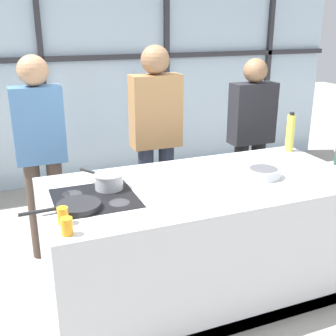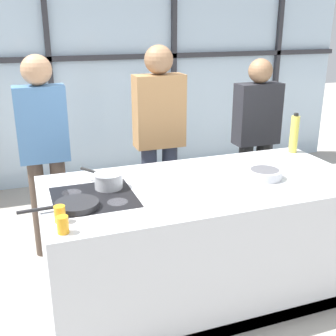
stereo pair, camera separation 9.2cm
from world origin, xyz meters
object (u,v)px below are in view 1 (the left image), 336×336
Objects in this scene: spectator_center_left at (156,132)px; white_plate at (256,164)px; oil_bottle at (290,133)px; spectator_center_right at (251,132)px; frying_pan at (77,206)px; saucepan at (109,181)px; juice_glass_near at (67,226)px; juice_glass_far at (63,216)px; mixing_bowl at (263,172)px; spectator_far_left at (40,146)px.

spectator_center_left reaches higher than white_plate.
spectator_center_right is at bearing 91.31° from oil_bottle.
oil_bottle is at bearing 15.20° from frying_pan.
frying_pan is at bearing -135.40° from saucepan.
juice_glass_near is 0.14m from juice_glass_far.
oil_bottle reaches higher than juice_glass_near.
spectator_center_left is at bearing 54.10° from juice_glass_near.
saucepan reaches higher than mixing_bowl.
oil_bottle is (1.92, 0.52, 0.14)m from frying_pan.
oil_bottle reaches higher than mixing_bowl.
spectator_far_left is 6.86× the size of mixing_bowl.
frying_pan is 1.91× the size of mixing_bowl.
spectator_center_right is 16.93× the size of juice_glass_far.
spectator_center_right is 2.37m from juice_glass_far.
juice_glass_near is at bearing -158.57° from white_plate.
white_plate is 2.51× the size of juice_glass_far.
spectator_far_left is 0.92m from saucepan.
juice_glass_near is 1.00× the size of juice_glass_far.
spectator_center_right is 4.79× the size of oil_bottle.
spectator_center_right is 0.91m from white_plate.
spectator_far_left is 1.74m from white_plate.
spectator_center_left reaches higher than frying_pan.
mixing_bowl is 2.60× the size of juice_glass_near.
spectator_far_left is at bearing 153.06° from white_plate.
saucepan is at bearing 27.14° from spectator_center_right.
spectator_center_right is (1.00, 0.00, -0.09)m from spectator_center_left.
juice_glass_far is at bearing 89.40° from spectator_far_left.
spectator_center_left is 0.97m from white_plate.
saucepan is 0.95× the size of oil_bottle.
oil_bottle is (2.01, -0.58, 0.05)m from spectator_far_left.
spectator_far_left reaches higher than spectator_center_right.
white_plate is 1.63m from juice_glass_far.
saucepan is 1.11m from mixing_bowl.
spectator_far_left reaches higher than frying_pan.
juice_glass_near is (-0.01, -1.40, -0.06)m from spectator_far_left.
spectator_center_left is at bearing 0.00° from spectator_center_right.
spectator_center_left reaches higher than mixing_bowl.
mixing_bowl is 1.47m from juice_glass_far.
spectator_far_left is 0.97× the size of spectator_center_left.
spectator_center_right is 2.45m from juice_glass_near.
spectator_far_left is at bearing 0.00° from spectator_center_right.
frying_pan is at bearing -164.80° from oil_bottle.
juice_glass_far is (-0.36, -0.41, -0.01)m from saucepan.
mixing_bowl is 1.50m from juice_glass_near.
spectator_center_left reaches higher than saucepan.
frying_pan is at bearing -167.90° from white_plate.
oil_bottle is at bearing 24.27° from white_plate.
oil_bottle is 3.53× the size of juice_glass_near.
oil_bottle is at bearing 91.31° from spectator_center_right.
saucepan is (0.35, -0.85, -0.05)m from spectator_far_left.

